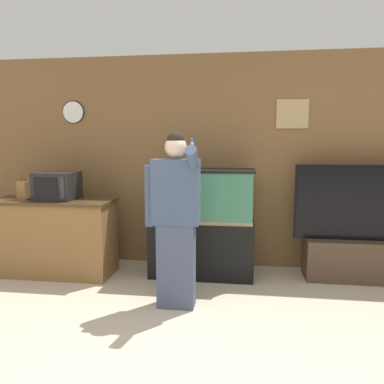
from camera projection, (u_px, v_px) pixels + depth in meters
wall_back_paneled at (197, 162)px, 4.68m from camera, size 10.00×0.08×2.60m
counter_island at (53, 237)px, 4.38m from camera, size 1.45×0.57×0.89m
microwave at (57, 186)px, 4.32m from camera, size 0.45×0.39×0.31m
knife_block at (23, 190)px, 4.31m from camera, size 0.11×0.10×0.32m
aquarium_on_stand at (202, 223)px, 4.31m from camera, size 1.19×0.48×1.24m
tv_on_stand at (368, 247)px, 4.19m from camera, size 1.63×0.40×1.30m
person_standing at (175, 218)px, 3.45m from camera, size 0.52×0.39×1.64m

